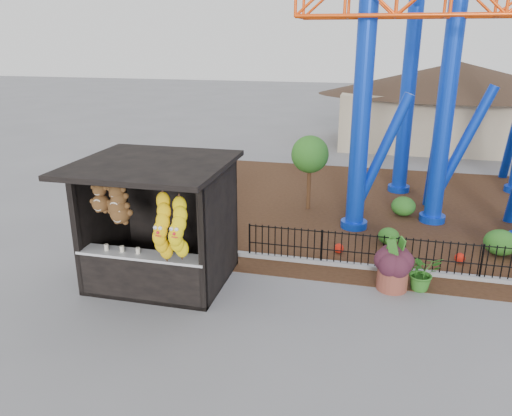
% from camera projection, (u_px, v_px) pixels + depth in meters
% --- Properties ---
extents(ground, '(120.00, 120.00, 0.00)m').
position_uv_depth(ground, '(268.00, 318.00, 10.96)').
color(ground, slate).
rests_on(ground, ground).
extents(mulch_bed, '(18.00, 12.00, 0.02)m').
position_uv_depth(mulch_bed, '(430.00, 213.00, 17.40)').
color(mulch_bed, '#331E11').
rests_on(mulch_bed, ground).
extents(curb, '(18.00, 0.18, 0.12)m').
position_uv_depth(curb, '(446.00, 275.00, 12.79)').
color(curb, gray).
rests_on(curb, ground).
extents(prize_booth, '(3.50, 3.40, 3.12)m').
position_uv_depth(prize_booth, '(156.00, 227.00, 11.96)').
color(prize_booth, black).
rests_on(prize_booth, ground).
extents(picket_fence, '(12.20, 0.06, 1.00)m').
position_uv_depth(picket_fence, '(486.00, 263.00, 12.44)').
color(picket_fence, black).
rests_on(picket_fence, ground).
extents(roller_coaster, '(11.00, 6.37, 10.82)m').
position_uv_depth(roller_coaster, '(491.00, 16.00, 15.26)').
color(roller_coaster, '#0B34C2').
rests_on(roller_coaster, ground).
extents(terracotta_planter, '(0.97, 0.97, 0.62)m').
position_uv_depth(terracotta_planter, '(392.00, 277.00, 12.12)').
color(terracotta_planter, brown).
rests_on(terracotta_planter, ground).
extents(planter_foliage, '(0.70, 0.70, 0.64)m').
position_uv_depth(planter_foliage, '(395.00, 253.00, 11.91)').
color(planter_foliage, '#361521').
rests_on(planter_foliage, terracotta_planter).
extents(potted_plant, '(1.04, 0.98, 0.92)m').
position_uv_depth(potted_plant, '(422.00, 272.00, 12.06)').
color(potted_plant, '#235218').
rests_on(potted_plant, ground).
extents(landscaping, '(8.75, 4.34, 0.72)m').
position_uv_depth(landscaping, '(471.00, 232.00, 14.92)').
color(landscaping, '#265E1B').
rests_on(landscaping, mulch_bed).
extents(pavilion, '(15.00, 15.00, 4.80)m').
position_uv_depth(pavilion, '(457.00, 91.00, 26.97)').
color(pavilion, '#BFAD8C').
rests_on(pavilion, ground).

